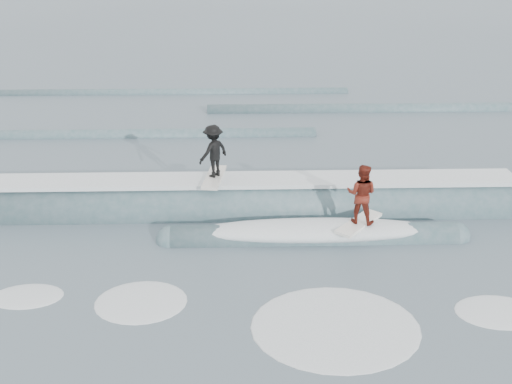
{
  "coord_description": "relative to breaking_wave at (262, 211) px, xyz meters",
  "views": [
    {
      "loc": [
        -0.46,
        -12.04,
        8.78
      ],
      "look_at": [
        0.0,
        4.93,
        1.1
      ],
      "focal_mm": 40.0,
      "sensor_mm": 36.0,
      "label": 1
    }
  ],
  "objects": [
    {
      "name": "far_swells",
      "position": [
        -0.28,
        12.0,
        -0.04
      ],
      "size": [
        38.6,
        8.65,
        0.8
      ],
      "color": "#37575C",
      "rests_on": "ground"
    },
    {
      "name": "surfer_black",
      "position": [
        -1.63,
        0.28,
        2.06
      ],
      "size": [
        1.3,
        2.05,
        1.9
      ],
      "color": "silver",
      "rests_on": "ground"
    },
    {
      "name": "surfer_red",
      "position": [
        2.97,
        -1.92,
        1.42
      ],
      "size": [
        1.73,
        1.87,
        2.01
      ],
      "color": "white",
      "rests_on": "ground"
    },
    {
      "name": "breaking_wave",
      "position": [
        0.0,
        0.0,
        0.0
      ],
      "size": [
        23.36,
        3.88,
        2.2
      ],
      "color": "#37575C",
      "rests_on": "ground"
    },
    {
      "name": "whitewater",
      "position": [
        0.64,
        -6.9,
        -0.04
      ],
      "size": [
        14.46,
        6.41,
        0.1
      ],
      "color": "white",
      "rests_on": "ground"
    },
    {
      "name": "ground",
      "position": [
        -0.23,
        -5.65,
        -0.04
      ],
      "size": [
        160.0,
        160.0,
        0.0
      ],
      "primitive_type": "plane",
      "color": "#3D4D5A",
      "rests_on": "ground"
    }
  ]
}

